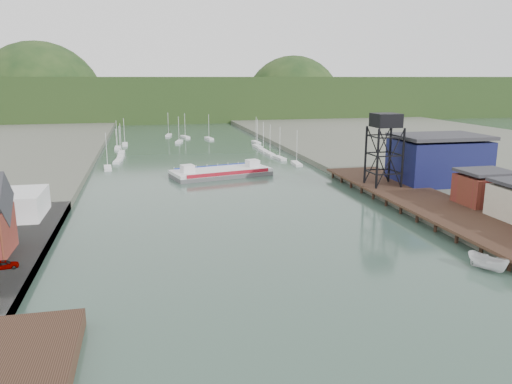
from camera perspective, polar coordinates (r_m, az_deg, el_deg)
name	(u,v)px	position (r m, az deg, el deg)	size (l,w,h in m)	color
ground	(326,340)	(52.93, 8.04, -16.41)	(600.00, 600.00, 0.00)	#2A4136
west_stage	(16,368)	(51.13, -25.78, -17.66)	(10.00, 18.00, 1.80)	black
east_pier	(421,199)	(105.93, 18.33, -0.75)	(14.00, 70.00, 2.45)	black
lift_tower	(386,125)	(113.99, 14.61, 7.44)	(6.50, 6.50, 16.00)	black
blue_shed	(439,160)	(124.24, 20.14, 3.50)	(20.50, 14.50, 11.30)	#0C0C38
marina_sailboats	(192,149)	(183.99, -7.28, 4.93)	(57.71, 92.65, 0.90)	silver
distant_hills	(162,101)	(344.89, -10.69, 10.21)	(500.00, 120.00, 80.00)	black
chain_ferry	(221,172)	(133.71, -4.00, 2.28)	(27.76, 16.34, 3.75)	#515153
motorboat	(488,263)	(75.73, 24.97, -7.33)	(2.25, 5.97, 2.31)	silver
car_west_a	(4,264)	(72.97, -26.83, -7.40)	(1.40, 3.49, 1.19)	#999999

